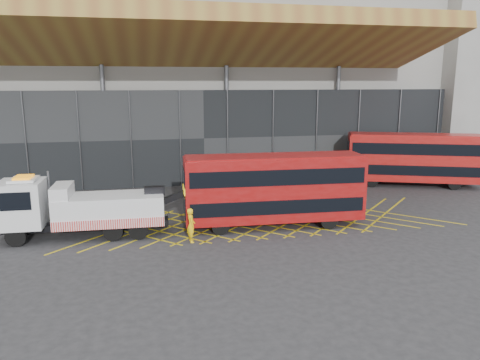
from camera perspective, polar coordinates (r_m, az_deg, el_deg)
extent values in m
plane|color=#29292B|center=(29.24, -5.16, -5.46)|extent=(120.00, 120.00, 0.00)
cube|color=gold|center=(29.09, -14.63, -5.89)|extent=(7.16, 7.16, 0.01)
cube|color=gold|center=(29.09, -14.63, -5.89)|extent=(7.16, 7.16, 0.01)
cube|color=gold|center=(29.05, -11.47, -5.76)|extent=(7.16, 7.16, 0.01)
cube|color=gold|center=(29.05, -11.47, -5.76)|extent=(7.16, 7.16, 0.01)
cube|color=gold|center=(29.10, -8.30, -5.61)|extent=(7.16, 7.16, 0.01)
cube|color=gold|center=(29.10, -8.30, -5.61)|extent=(7.16, 7.16, 0.01)
cube|color=gold|center=(29.24, -5.16, -5.45)|extent=(7.16, 7.16, 0.01)
cube|color=gold|center=(29.24, -5.16, -5.45)|extent=(7.16, 7.16, 0.01)
cube|color=gold|center=(29.46, -2.06, -5.27)|extent=(7.16, 7.16, 0.01)
cube|color=gold|center=(29.46, -2.06, -5.27)|extent=(7.16, 7.16, 0.01)
cube|color=gold|center=(29.77, 0.99, -5.08)|extent=(7.16, 7.16, 0.01)
cube|color=gold|center=(29.77, 0.99, -5.08)|extent=(7.16, 7.16, 0.01)
cube|color=gold|center=(30.16, 3.96, -4.88)|extent=(7.16, 7.16, 0.01)
cube|color=gold|center=(30.16, 3.96, -4.88)|extent=(7.16, 7.16, 0.01)
cube|color=gold|center=(30.62, 6.85, -4.68)|extent=(7.16, 7.16, 0.01)
cube|color=gold|center=(30.62, 6.85, -4.68)|extent=(7.16, 7.16, 0.01)
cube|color=gold|center=(31.17, 9.64, -4.47)|extent=(7.16, 7.16, 0.01)
cube|color=gold|center=(31.17, 9.64, -4.47)|extent=(7.16, 7.16, 0.01)
cube|color=gold|center=(31.78, 12.33, -4.26)|extent=(7.16, 7.16, 0.01)
cube|color=gold|center=(31.78, 12.33, -4.26)|extent=(7.16, 7.16, 0.01)
cube|color=gold|center=(32.46, 14.91, -4.04)|extent=(7.16, 7.16, 0.01)
cube|color=gold|center=(32.46, 14.91, -4.04)|extent=(7.16, 7.16, 0.01)
cube|color=gold|center=(33.20, 17.38, -3.83)|extent=(7.16, 7.16, 0.01)
cube|color=gold|center=(33.20, 17.38, -3.83)|extent=(7.16, 7.16, 0.01)
cube|color=gray|center=(47.01, -5.81, 12.23)|extent=(55.00, 14.00, 18.00)
cube|color=black|center=(40.04, -4.49, 5.14)|extent=(55.00, 0.80, 8.00)
cube|color=#925E2A|center=(35.97, -7.15, 16.29)|extent=(40.00, 11.93, 4.07)
cylinder|color=#595B60|center=(39.48, -16.12, 6.08)|extent=(0.36, 0.36, 10.00)
cylinder|color=#595B60|center=(40.06, -1.62, 6.62)|extent=(0.36, 0.36, 10.00)
cylinder|color=#595B60|center=(43.01, 11.69, 6.74)|extent=(0.36, 0.36, 10.00)
cube|color=black|center=(28.21, -18.22, -5.23)|extent=(9.29, 1.28, 0.34)
cube|color=white|center=(28.52, -25.02, -2.64)|extent=(2.42, 2.51, 2.54)
cube|color=red|center=(29.18, -27.12, -5.11)|extent=(0.33, 2.54, 0.54)
cube|color=orange|center=(28.16, -24.90, 0.32)|extent=(0.92, 1.20, 0.12)
cube|color=white|center=(27.80, -15.55, -3.33)|extent=(6.12, 2.63, 1.56)
cube|color=red|center=(26.76, -15.71, -5.24)|extent=(6.05, 0.26, 0.54)
cube|color=white|center=(27.90, -20.87, -1.26)|extent=(1.05, 2.37, 0.68)
cube|color=black|center=(27.44, -10.38, -1.28)|extent=(1.19, 0.53, 0.49)
cube|color=black|center=(27.56, -8.31, -2.20)|extent=(2.14, 0.41, 1.05)
cylinder|color=black|center=(28.03, -25.64, -6.26)|extent=(1.08, 0.38, 1.07)
cylinder|color=black|center=(29.92, -24.63, -5.06)|extent=(1.08, 0.38, 1.07)
cylinder|color=black|center=(27.01, -12.30, -5.99)|extent=(1.08, 0.38, 1.07)
cylinder|color=black|center=(28.96, -12.17, -4.75)|extent=(1.08, 0.38, 1.07)
cylinder|color=#595B60|center=(29.02, -22.22, -1.07)|extent=(0.14, 0.14, 2.15)
cube|color=maroon|center=(28.33, 4.18, -0.96)|extent=(10.90, 2.99, 3.81)
cube|color=black|center=(28.54, 4.16, -2.70)|extent=(10.47, 3.03, 0.83)
cube|color=black|center=(28.15, 4.21, 0.78)|extent=(10.47, 3.03, 0.93)
cube|color=black|center=(27.78, -6.78, -3.06)|extent=(0.16, 2.20, 1.28)
cube|color=black|center=(27.39, -6.87, 0.41)|extent=(0.16, 2.20, 0.93)
cube|color=yellow|center=(27.56, -6.85, -1.19)|extent=(0.14, 1.75, 0.34)
cube|color=maroon|center=(27.96, 4.24, 2.91)|extent=(10.67, 2.78, 0.12)
cylinder|color=black|center=(27.18, -2.41, -5.65)|extent=(1.03, 0.34, 1.02)
cylinder|color=black|center=(29.28, -2.95, -4.36)|extent=(1.03, 0.34, 1.02)
cylinder|color=black|center=(28.70, 10.77, -4.90)|extent=(1.03, 0.34, 1.02)
cylinder|color=black|center=(30.69, 9.36, -3.74)|extent=(1.03, 0.34, 1.02)
cube|color=#9E0F0C|center=(42.04, 20.41, 2.57)|extent=(10.98, 6.23, 3.81)
cube|color=black|center=(42.19, 20.32, 1.38)|extent=(10.60, 6.13, 0.84)
cube|color=black|center=(41.92, 20.49, 3.75)|extent=(10.60, 6.13, 0.93)
cube|color=black|center=(41.44, 12.96, 1.71)|extent=(0.85, 2.08, 1.28)
cube|color=black|center=(41.18, 13.07, 4.06)|extent=(0.85, 2.08, 0.93)
cube|color=yellow|center=(41.29, 13.00, 2.98)|extent=(0.69, 1.66, 0.34)
cube|color=#9E0F0C|center=(41.79, 20.60, 5.19)|extent=(10.71, 5.96, 0.12)
cylinder|color=black|center=(40.75, 15.77, -0.13)|extent=(1.06, 0.64, 1.02)
cylinder|color=black|center=(42.90, 15.44, 0.48)|extent=(1.06, 0.64, 1.02)
cylinder|color=black|center=(42.06, 24.70, -0.41)|extent=(1.06, 0.64, 1.02)
cylinder|color=black|center=(44.15, 23.95, 0.19)|extent=(1.06, 0.64, 1.02)
imported|color=yellow|center=(26.00, -5.99, -5.50)|extent=(0.53, 0.74, 1.92)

